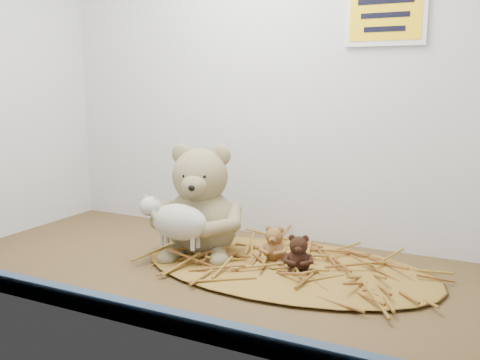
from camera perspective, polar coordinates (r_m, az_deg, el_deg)
The scene contains 8 objects.
alcove_shell at distance 120.08cm, azimuth -1.55°, elevation 12.67°, with size 120.40×60.20×90.40cm.
front_rail at distance 96.55cm, azimuth -12.32°, elevation -13.37°, with size 119.28×2.20×3.60cm, color #324A61.
straw_bed at distance 118.18cm, azimuth 4.91°, elevation -9.23°, with size 66.51×38.62×1.29cm, color brown.
main_teddy at distance 125.31cm, azimuth -4.18°, elevation -2.13°, with size 21.13×22.30×26.21cm, color #92835A, non-canonical shape.
toy_lamb at distance 118.31cm, azimuth -6.49°, elevation -4.48°, with size 17.36×10.60×11.22cm, color #AFAD9D, non-canonical shape.
mini_teddy_tan at distance 119.77cm, azimuth 3.70°, elevation -6.63°, with size 6.33×6.69×7.85cm, color #955D30, non-canonical shape.
mini_teddy_brown at distance 113.72cm, azimuth 6.26°, elevation -7.61°, with size 6.35×6.70×7.87cm, color black, non-canonical shape.
wall_sign at distance 129.86cm, azimuth 15.27°, elevation 16.58°, with size 16.00×1.20×11.00cm, color yellow.
Camera 1 is at (56.38, -96.93, 40.55)cm, focal length 40.00 mm.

